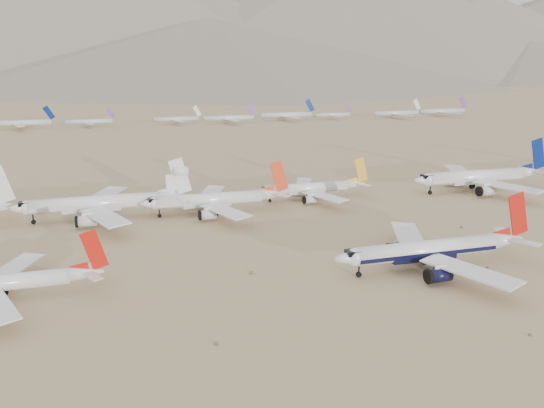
{
  "coord_description": "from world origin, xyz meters",
  "views": [
    {
      "loc": [
        -58.03,
        -97.01,
        47.64
      ],
      "look_at": [
        -15.53,
        47.96,
        7.0
      ],
      "focal_mm": 35.0,
      "sensor_mm": 36.0,
      "label": 1
    }
  ],
  "objects_px": {
    "second_airliner": "(4,283)",
    "row2_navy_widebody": "(480,177)",
    "main_airliner": "(434,249)",
    "row2_white_trijet": "(105,202)"
  },
  "relations": [
    {
      "from": "second_airliner",
      "to": "row2_navy_widebody",
      "type": "distance_m",
      "value": 165.15
    },
    {
      "from": "second_airliner",
      "to": "row2_navy_widebody",
      "type": "bearing_deg",
      "value": 19.39
    },
    {
      "from": "main_airliner",
      "to": "second_airliner",
      "type": "relative_size",
      "value": 1.26
    },
    {
      "from": "second_airliner",
      "to": "row2_navy_widebody",
      "type": "relative_size",
      "value": 0.71
    },
    {
      "from": "second_airliner",
      "to": "row2_white_trijet",
      "type": "relative_size",
      "value": 0.75
    },
    {
      "from": "main_airliner",
      "to": "second_airliner",
      "type": "height_order",
      "value": "main_airliner"
    },
    {
      "from": "second_airliner",
      "to": "main_airliner",
      "type": "bearing_deg",
      "value": -5.58
    },
    {
      "from": "row2_white_trijet",
      "to": "main_airliner",
      "type": "bearing_deg",
      "value": -40.87
    },
    {
      "from": "main_airliner",
      "to": "row2_navy_widebody",
      "type": "bearing_deg",
      "value": 46.24
    },
    {
      "from": "row2_navy_widebody",
      "to": "main_airliner",
      "type": "bearing_deg",
      "value": -133.76
    }
  ]
}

